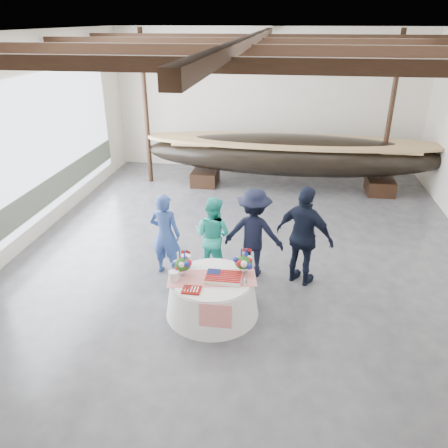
# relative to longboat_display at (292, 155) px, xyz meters

# --- Properties ---
(floor) EXTENTS (10.00, 12.00, 0.01)m
(floor) POSITION_rel_longboat_display_xyz_m (-0.89, -4.14, -1.05)
(floor) COLOR #3D3D42
(floor) RESTS_ON ground
(wall_back) EXTENTS (10.00, 0.02, 4.50)m
(wall_back) POSITION_rel_longboat_display_xyz_m (-0.89, 1.86, 1.20)
(wall_back) COLOR silver
(wall_back) RESTS_ON ground
(wall_front) EXTENTS (10.00, 0.02, 4.50)m
(wall_front) POSITION_rel_longboat_display_xyz_m (-0.89, -10.14, 1.20)
(wall_front) COLOR silver
(wall_front) RESTS_ON ground
(wall_left) EXTENTS (0.02, 12.00, 4.50)m
(wall_left) POSITION_rel_longboat_display_xyz_m (-5.89, -4.14, 1.20)
(wall_left) COLOR silver
(wall_left) RESTS_ON ground
(ceiling) EXTENTS (10.00, 12.00, 0.01)m
(ceiling) POSITION_rel_longboat_display_xyz_m (-0.89, -4.14, 3.45)
(ceiling) COLOR white
(ceiling) RESTS_ON wall_back
(pavilion_structure) EXTENTS (9.80, 11.76, 4.50)m
(pavilion_structure) POSITION_rel_longboat_display_xyz_m (-0.89, -3.41, 2.95)
(pavilion_structure) COLOR black
(pavilion_structure) RESTS_ON ground
(open_bay) EXTENTS (0.03, 7.00, 3.20)m
(open_bay) POSITION_rel_longboat_display_xyz_m (-5.84, -3.14, 0.77)
(open_bay) COLOR silver
(open_bay) RESTS_ON ground
(longboat_display) EXTENTS (8.78, 1.76, 1.65)m
(longboat_display) POSITION_rel_longboat_display_xyz_m (0.00, 0.00, 0.00)
(longboat_display) COLOR black
(longboat_display) RESTS_ON ground
(banquet_table) EXTENTS (1.63, 1.63, 0.70)m
(banquet_table) POSITION_rel_longboat_display_xyz_m (-1.29, -6.48, -0.70)
(banquet_table) COLOR white
(banquet_table) RESTS_ON ground
(tabletop_items) EXTENTS (1.57, 0.96, 0.40)m
(tabletop_items) POSITION_rel_longboat_display_xyz_m (-1.33, -6.38, -0.20)
(tabletop_items) COLOR red
(tabletop_items) RESTS_ON banquet_table
(guest_woman_blue) EXTENTS (0.66, 0.48, 1.71)m
(guest_woman_blue) POSITION_rel_longboat_display_xyz_m (-2.43, -5.28, -0.20)
(guest_woman_blue) COLOR #2B4489
(guest_woman_blue) RESTS_ON ground
(guest_woman_teal) EXTENTS (0.95, 0.85, 1.62)m
(guest_woman_teal) POSITION_rel_longboat_display_xyz_m (-1.51, -5.09, -0.24)
(guest_woman_teal) COLOR #22B39E
(guest_woman_teal) RESTS_ON ground
(guest_man_left) EXTENTS (1.24, 0.78, 1.82)m
(guest_man_left) POSITION_rel_longboat_display_xyz_m (-0.70, -5.07, -0.14)
(guest_man_left) COLOR black
(guest_man_left) RESTS_ON ground
(guest_man_right) EXTENTS (1.25, 0.98, 1.99)m
(guest_man_right) POSITION_rel_longboat_display_xyz_m (0.27, -5.25, -0.06)
(guest_man_right) COLOR black
(guest_man_right) RESTS_ON ground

